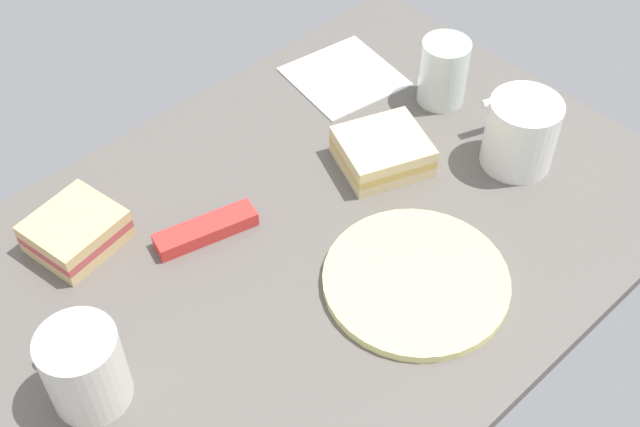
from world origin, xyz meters
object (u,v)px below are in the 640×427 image
object	(u,v)px
snack_bar	(206,230)
coffee_mug_milky	(84,367)
plate_of_food	(416,281)
sandwich_main	(76,231)
sandwich_side	(383,152)
paper_napkin	(344,77)
coffee_mug_black	(521,132)
glass_of_milk	(443,74)

from	to	relation	value
snack_bar	coffee_mug_milky	bearing A→B (deg)	-142.70
plate_of_food	snack_bar	xyz separation A→B (cm)	(-13.39, 23.22, 0.40)
sandwich_main	snack_bar	xyz separation A→B (cm)	(12.36, -9.83, -1.20)
plate_of_food	sandwich_main	xyz separation A→B (cm)	(-25.76, 33.05, 1.60)
coffee_mug_milky	snack_bar	world-z (taller)	coffee_mug_milky
sandwich_main	sandwich_side	bearing A→B (deg)	-22.83
sandwich_main	paper_napkin	size ratio (longest dim) A/B	0.80
coffee_mug_black	snack_bar	xyz separation A→B (cm)	(-39.00, 18.11, -4.17)
sandwich_main	paper_napkin	bearing A→B (deg)	1.24
coffee_mug_black	coffee_mug_milky	xyz separation A→B (cm)	(-61.77, 8.52, -0.01)
snack_bar	sandwich_main	bearing A→B (deg)	155.96
plate_of_food	coffee_mug_black	xyz separation A→B (cm)	(25.61, 5.11, 4.57)
plate_of_food	sandwich_side	xyz separation A→B (cm)	(12.00, 17.15, 1.60)
coffee_mug_black	sandwich_main	bearing A→B (deg)	151.46
sandwich_main	snack_bar	distance (cm)	15.84
coffee_mug_black	sandwich_main	size ratio (longest dim) A/B	1.03
glass_of_milk	paper_napkin	bearing A→B (deg)	117.15
sandwich_main	snack_bar	size ratio (longest dim) A/B	0.91
coffee_mug_milky	glass_of_milk	size ratio (longest dim) A/B	1.10
plate_of_food	glass_of_milk	size ratio (longest dim) A/B	2.26
coffee_mug_milky	sandwich_main	size ratio (longest dim) A/B	0.91
plate_of_food	paper_napkin	distance (cm)	40.22
coffee_mug_black	glass_of_milk	world-z (taller)	coffee_mug_black
coffee_mug_milky	paper_napkin	bearing A→B (deg)	19.56
paper_napkin	sandwich_side	bearing A→B (deg)	-118.99
coffee_mug_black	sandwich_main	distance (cm)	58.55
sandwich_side	glass_of_milk	xyz separation A→B (cm)	(16.17, 3.67, 2.41)
coffee_mug_black	paper_napkin	bearing A→B (deg)	98.33
snack_bar	paper_napkin	bearing A→B (deg)	31.79
plate_of_food	coffee_mug_milky	bearing A→B (deg)	159.35
glass_of_milk	sandwich_main	bearing A→B (deg)	167.22
coffee_mug_black	paper_napkin	world-z (taller)	coffee_mug_black
sandwich_side	paper_napkin	distance (cm)	19.45
glass_of_milk	coffee_mug_black	bearing A→B (deg)	-99.24
coffee_mug_milky	paper_napkin	xyz separation A→B (cm)	(57.53, 20.44, -5.01)
plate_of_food	coffee_mug_black	bearing A→B (deg)	11.28
sandwich_side	snack_bar	bearing A→B (deg)	166.57
glass_of_milk	sandwich_side	bearing A→B (deg)	-167.22
coffee_mug_milky	glass_of_milk	world-z (taller)	coffee_mug_milky
paper_napkin	coffee_mug_milky	bearing A→B (deg)	-160.44
plate_of_food	sandwich_side	distance (cm)	20.99
coffee_mug_milky	plate_of_food	bearing A→B (deg)	-20.65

